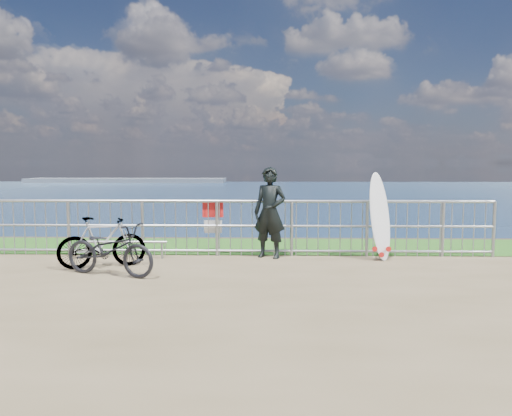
{
  "coord_description": "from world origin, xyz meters",
  "views": [
    {
      "loc": [
        0.54,
        -8.3,
        1.86
      ],
      "look_at": [
        0.3,
        1.2,
        1.0
      ],
      "focal_mm": 35.0,
      "sensor_mm": 36.0,
      "label": 1
    }
  ],
  "objects_px": {
    "bicycle_far": "(102,242)",
    "bicycle_near": "(110,250)",
    "surfboard": "(380,219)",
    "surfer": "(270,213)"
  },
  "relations": [
    {
      "from": "surfboard",
      "to": "bicycle_far",
      "type": "bearing_deg",
      "value": -170.19
    },
    {
      "from": "surfer",
      "to": "bicycle_far",
      "type": "relative_size",
      "value": 1.17
    },
    {
      "from": "surfer",
      "to": "bicycle_near",
      "type": "height_order",
      "value": "surfer"
    },
    {
      "from": "surfboard",
      "to": "bicycle_near",
      "type": "distance_m",
      "value": 5.0
    },
    {
      "from": "surfboard",
      "to": "bicycle_far",
      "type": "relative_size",
      "value": 1.11
    },
    {
      "from": "bicycle_near",
      "to": "surfboard",
      "type": "bearing_deg",
      "value": -53.62
    },
    {
      "from": "surfboard",
      "to": "bicycle_near",
      "type": "bearing_deg",
      "value": -162.49
    },
    {
      "from": "surfer",
      "to": "surfboard",
      "type": "relative_size",
      "value": 1.05
    },
    {
      "from": "bicycle_far",
      "to": "bicycle_near",
      "type": "bearing_deg",
      "value": -173.43
    },
    {
      "from": "bicycle_far",
      "to": "surfer",
      "type": "bearing_deg",
      "value": -92.92
    }
  ]
}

